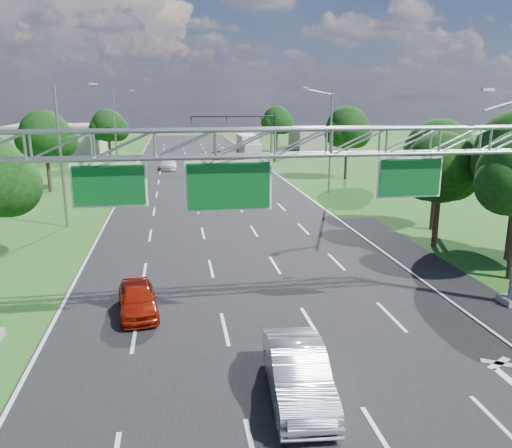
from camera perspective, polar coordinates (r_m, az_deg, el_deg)
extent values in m
plane|color=#265318|center=(38.42, -3.71, 0.38)|extent=(220.00, 220.00, 0.00)
cube|color=black|center=(38.42, -3.71, 0.38)|extent=(18.00, 180.00, 0.02)
cube|color=black|center=(26.83, 22.42, -6.90)|extent=(3.00, 30.00, 0.02)
cube|color=gray|center=(25.97, 27.22, -7.77)|extent=(1.00, 1.00, 0.30)
cube|color=beige|center=(22.94, 24.95, 13.76)|extent=(0.50, 0.22, 0.12)
cube|color=white|center=(19.53, -16.40, 4.28)|extent=(2.80, 0.05, 1.70)
cube|color=#0A501D|center=(19.47, -16.42, 4.25)|extent=(2.62, 0.05, 1.52)
cube|color=white|center=(19.51, -3.12, 4.39)|extent=(3.40, 0.05, 2.00)
cube|color=#0A501D|center=(19.45, -3.10, 4.36)|extent=(3.22, 0.05, 1.82)
cube|color=white|center=(21.60, 17.15, 5.14)|extent=(2.80, 0.05, 1.70)
cube|color=#0A501D|center=(21.55, 17.22, 5.11)|extent=(2.62, 0.05, 1.52)
cylinder|color=black|center=(73.81, 2.15, 9.82)|extent=(0.24, 0.24, 7.00)
cylinder|color=black|center=(72.68, -2.58, 12.19)|extent=(12.00, 0.18, 0.18)
imported|color=black|center=(72.25, -7.40, 11.64)|extent=(0.18, 0.22, 1.10)
imported|color=black|center=(72.60, -3.38, 11.75)|extent=(0.18, 0.22, 1.10)
imported|color=black|center=(73.28, 0.60, 11.79)|extent=(0.18, 0.22, 1.10)
cylinder|color=gray|center=(38.20, -21.40, 6.99)|extent=(0.20, 0.20, 10.00)
cylinder|color=gray|center=(37.73, -20.07, 14.20)|extent=(2.78, 0.12, 0.60)
cube|color=beige|center=(37.53, -18.11, 14.97)|extent=(0.55, 0.22, 0.12)
cylinder|color=gray|center=(72.69, -15.81, 10.42)|extent=(0.20, 0.20, 10.00)
cylinder|color=gray|center=(72.44, -15.02, 14.19)|extent=(2.78, 0.12, 0.60)
cube|color=beige|center=(72.34, -13.98, 14.57)|extent=(0.55, 0.22, 0.12)
cylinder|color=gray|center=(49.66, 8.51, 9.26)|extent=(0.20, 0.20, 10.00)
cylinder|color=gray|center=(49.10, 7.22, 14.74)|extent=(2.78, 0.12, 0.60)
cube|color=beige|center=(48.76, 5.72, 15.26)|extent=(0.55, 0.22, 0.12)
sphere|color=black|center=(27.42, 26.80, 4.06)|extent=(3.08, 3.08, 3.08)
cylinder|color=#2D2116|center=(32.33, 27.14, -0.03)|extent=(0.36, 0.36, 4.18)
sphere|color=black|center=(30.83, 26.52, 6.23)|extent=(3.50, 3.50, 3.50)
cylinder|color=#2D2116|center=(33.26, 19.87, 0.29)|extent=(0.36, 0.36, 3.30)
sphere|color=black|center=(32.65, 20.37, 6.11)|extent=(4.40, 4.40, 4.40)
sphere|color=black|center=(33.62, 21.60, 5.26)|extent=(3.30, 3.30, 3.30)
sphere|color=black|center=(31.98, 19.02, 5.27)|extent=(3.08, 3.08, 3.08)
cylinder|color=#2D2116|center=(37.60, 19.64, 2.02)|extent=(0.36, 0.36, 3.52)
sphere|color=black|center=(37.05, 20.12, 7.59)|extent=(4.80, 4.80, 4.80)
sphere|color=black|center=(38.05, 21.34, 6.72)|extent=(3.60, 3.60, 3.60)
sphere|color=black|center=(36.32, 18.79, 6.82)|extent=(3.36, 3.36, 3.36)
sphere|color=black|center=(31.32, -26.40, 3.97)|extent=(3.60, 3.60, 3.60)
cylinder|color=#2D2116|center=(54.10, -22.60, 5.39)|extent=(0.36, 0.36, 3.74)
sphere|color=black|center=(53.71, -22.99, 9.38)|extent=(4.80, 4.80, 4.80)
sphere|color=black|center=(53.88, -21.57, 8.88)|extent=(3.60, 3.60, 3.60)
sphere|color=black|center=(53.72, -24.14, 8.75)|extent=(3.36, 3.36, 3.36)
cylinder|color=#2D2116|center=(78.07, -16.36, 8.14)|extent=(0.36, 0.36, 3.30)
sphere|color=black|center=(77.81, -16.54, 10.75)|extent=(4.80, 4.80, 4.80)
sphere|color=black|center=(78.10, -15.59, 10.38)|extent=(3.60, 3.60, 3.60)
sphere|color=black|center=(77.68, -17.35, 10.33)|extent=(3.36, 3.36, 3.36)
cylinder|color=#2D2116|center=(58.94, 10.24, 7.00)|extent=(0.36, 0.36, 3.96)
sphere|color=black|center=(58.59, 10.41, 10.79)|extent=(4.80, 4.80, 4.80)
sphere|color=black|center=(59.41, 11.36, 10.21)|extent=(3.60, 3.60, 3.60)
sphere|color=black|center=(57.99, 9.47, 10.32)|extent=(3.36, 3.36, 3.36)
cylinder|color=#2D2116|center=(87.24, 2.39, 9.35)|extent=(0.36, 0.36, 3.52)
sphere|color=black|center=(87.00, 2.41, 11.77)|extent=(4.80, 4.80, 4.80)
sphere|color=black|center=(87.67, 3.14, 11.39)|extent=(3.60, 3.60, 3.60)
sphere|color=black|center=(86.52, 1.74, 11.44)|extent=(3.36, 3.36, 3.36)
cube|color=gray|center=(87.37, -21.72, 8.87)|extent=(14.00, 10.00, 5.00)
cube|color=gray|center=(93.57, 7.98, 9.71)|extent=(12.00, 9.00, 4.00)
imported|color=#971906|center=(22.55, -13.39, -8.31)|extent=(2.09, 4.19, 1.37)
imported|color=#B4B8C0|center=(16.31, 4.81, -16.62)|extent=(2.13, 5.14, 1.66)
imported|color=silver|center=(67.46, -9.95, 6.83)|extent=(2.14, 5.02, 1.44)
imported|color=black|center=(78.33, -4.28, 7.88)|extent=(2.06, 4.11, 1.12)
imported|color=#B8B8B8|center=(69.49, 0.36, 7.23)|extent=(1.80, 4.34, 1.40)
cube|color=white|center=(80.17, -0.97, 8.98)|extent=(2.72, 6.68, 3.33)
cube|color=silver|center=(75.64, -0.45, 8.20)|extent=(2.57, 2.46, 2.44)
cylinder|color=black|center=(75.76, -1.40, 7.70)|extent=(0.39, 1.11, 1.11)
cylinder|color=black|center=(76.13, 0.44, 7.74)|extent=(0.39, 1.11, 1.11)
cylinder|color=black|center=(82.32, -2.04, 8.22)|extent=(0.39, 1.11, 1.11)
cylinder|color=black|center=(82.66, -0.35, 8.25)|extent=(0.39, 1.11, 1.11)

